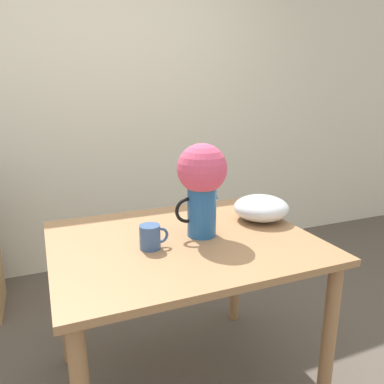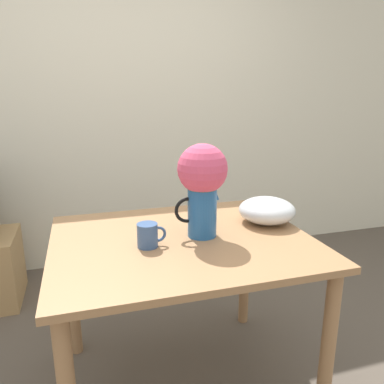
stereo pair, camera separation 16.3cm
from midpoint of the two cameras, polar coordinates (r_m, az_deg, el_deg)
wall_back at (r=3.09m, az=-9.71°, el=12.66°), size 8.00×0.05×2.60m
table at (r=1.73m, az=1.24°, el=-10.59°), size 1.14×0.94×0.79m
flower_vase at (r=1.64m, az=4.44°, el=1.78°), size 0.24×0.22×0.42m
coffee_mug at (r=1.58m, az=-3.75°, el=-6.64°), size 0.12×0.09×0.10m
white_bowl at (r=1.91m, az=13.78°, el=-2.75°), size 0.28×0.28×0.13m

